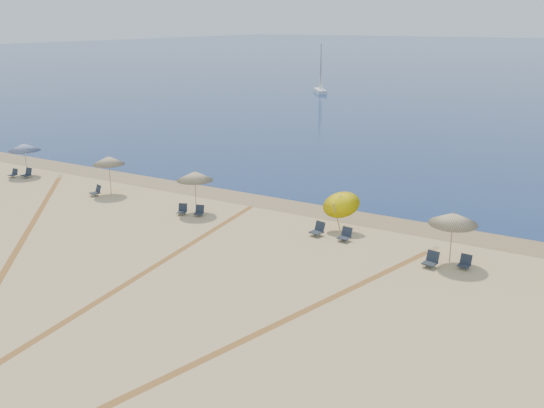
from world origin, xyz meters
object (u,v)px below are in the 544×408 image
at_px(chair_5, 318,229).
at_px(sailboat_2, 321,78).
at_px(umbrella_0, 24,147).
at_px(chair_0, 14,173).
at_px(chair_2, 96,191).
at_px(umbrella_2, 195,176).
at_px(chair_6, 345,235).
at_px(umbrella_3, 340,201).
at_px(umbrella_1, 109,160).
at_px(chair_3, 182,210).
at_px(chair_8, 465,262).
at_px(umbrella_4, 453,218).
at_px(chair_4, 199,211).
at_px(chair_1, 27,173).
at_px(chair_7, 431,260).

distance_m(chair_5, sailboat_2, 67.15).
bearing_deg(umbrella_0, chair_0, -111.19).
bearing_deg(chair_2, umbrella_2, 22.94).
xyz_separation_m(chair_5, chair_6, (1.63, -0.01, -0.01)).
bearing_deg(umbrella_3, umbrella_1, -176.42).
xyz_separation_m(umbrella_2, chair_3, (-0.40, -0.84, -1.98)).
distance_m(umbrella_0, chair_2, 9.01).
bearing_deg(umbrella_2, chair_8, -2.05).
bearing_deg(chair_2, chair_0, -163.92).
relative_size(umbrella_4, chair_4, 3.40).
distance_m(umbrella_3, chair_3, 9.76).
distance_m(chair_2, chair_5, 16.26).
relative_size(chair_5, sailboat_2, 0.11).
relative_size(chair_4, sailboat_2, 0.10).
xyz_separation_m(umbrella_1, chair_1, (-8.48, -0.07, -1.98)).
distance_m(chair_0, chair_4, 17.63).
bearing_deg(sailboat_2, umbrella_4, -94.74).
bearing_deg(umbrella_0, umbrella_4, -1.72).
relative_size(chair_1, chair_8, 1.08).
bearing_deg(chair_0, umbrella_3, -1.87).
relative_size(umbrella_4, chair_2, 3.11).
relative_size(umbrella_4, chair_3, 3.29).
height_order(umbrella_2, chair_1, umbrella_2).
bearing_deg(chair_6, chair_7, -7.15).
height_order(chair_2, chair_4, chair_2).
bearing_deg(chair_2, chair_7, 17.27).
distance_m(chair_1, chair_6, 25.92).
height_order(chair_3, chair_8, chair_8).
xyz_separation_m(umbrella_4, sailboat_2, (-36.43, 60.60, 0.11)).
xyz_separation_m(chair_0, chair_5, (25.32, 0.12, 0.06)).
xyz_separation_m(chair_1, chair_7, (30.87, -1.45, 0.01)).
bearing_deg(umbrella_1, chair_8, -2.21).
relative_size(chair_3, sailboat_2, 0.10).
height_order(chair_3, chair_7, chair_7).
distance_m(umbrella_4, chair_3, 16.08).
bearing_deg(chair_0, chair_6, -4.93).
bearing_deg(chair_8, umbrella_0, -178.50).
relative_size(umbrella_0, chair_0, 3.92).
relative_size(chair_0, sailboat_2, 0.08).
distance_m(chair_3, chair_8, 16.76).
relative_size(umbrella_3, chair_6, 3.28).
bearing_deg(chair_3, chair_4, -8.84).
bearing_deg(chair_3, umbrella_3, -11.79).
distance_m(umbrella_4, chair_6, 5.91).
bearing_deg(chair_5, umbrella_1, -167.26).
xyz_separation_m(chair_0, chair_2, (9.06, -0.44, 0.04)).
bearing_deg(chair_1, umbrella_1, 1.17).
height_order(chair_4, chair_6, chair_6).
bearing_deg(chair_1, chair_3, -3.36).
distance_m(chair_2, chair_3, 7.52).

